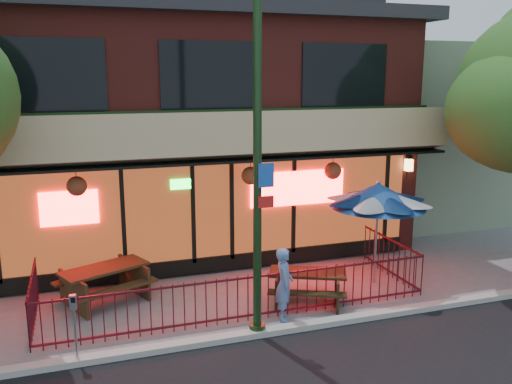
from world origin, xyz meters
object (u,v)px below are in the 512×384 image
at_px(picnic_table_left, 105,279).
at_px(pedestrian, 284,284).
at_px(patio_umbrella, 378,195).
at_px(parking_meter_near, 74,318).
at_px(picnic_table_right, 308,282).
at_px(street_light, 258,177).

height_order(picnic_table_left, pedestrian, pedestrian).
bearing_deg(patio_umbrella, pedestrian, -156.99).
bearing_deg(parking_meter_near, picnic_table_left, 76.51).
distance_m(pedestrian, parking_meter_near, 4.16).
distance_m(picnic_table_right, parking_meter_near, 5.09).
height_order(pedestrian, parking_meter_near, pedestrian).
bearing_deg(patio_umbrella, picnic_table_left, 171.83).
bearing_deg(pedestrian, parking_meter_near, 116.20).
xyz_separation_m(picnic_table_left, patio_umbrella, (6.34, -0.91, 1.67)).
height_order(patio_umbrella, parking_meter_near, patio_umbrella).
relative_size(street_light, patio_umbrella, 2.72).
distance_m(patio_umbrella, pedestrian, 3.42).
bearing_deg(parking_meter_near, street_light, 1.31).
xyz_separation_m(pedestrian, parking_meter_near, (-4.12, -0.53, 0.10)).
bearing_deg(parking_meter_near, picnic_table_right, 13.44).
bearing_deg(picnic_table_right, parking_meter_near, -166.56).
relative_size(street_light, picnic_table_right, 3.37).
bearing_deg(street_light, patio_umbrella, 24.88).
distance_m(picnic_table_right, pedestrian, 1.09).
bearing_deg(street_light, pedestrian, 31.61).
distance_m(street_light, patio_umbrella, 4.08).
xyz_separation_m(street_light, pedestrian, (0.74, 0.45, -2.37)).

